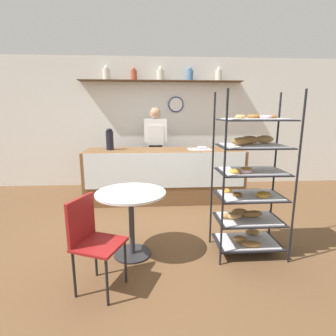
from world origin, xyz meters
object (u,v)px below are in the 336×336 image
at_px(coffee_carafe, 110,139).
at_px(donut_tray_counter, 201,148).
at_px(person_worker, 156,146).
at_px(pastry_rack, 250,184).
at_px(cafe_chair, 91,235).
at_px(cafe_table, 131,208).

bearing_deg(coffee_carafe, donut_tray_counter, -1.41).
xyz_separation_m(person_worker, coffee_carafe, (-0.82, -0.60, 0.20)).
xyz_separation_m(pastry_rack, person_worker, (-0.98, 2.56, 0.10)).
xyz_separation_m(coffee_carafe, donut_tray_counter, (1.62, -0.04, -0.16)).
distance_m(cafe_chair, donut_tray_counter, 2.87).
bearing_deg(pastry_rack, person_worker, 110.99).
bearing_deg(cafe_table, cafe_chair, -120.06).
xyz_separation_m(cafe_chair, donut_tray_counter, (1.44, 2.45, 0.42)).
bearing_deg(cafe_table, person_worker, 82.72).
height_order(coffee_carafe, donut_tray_counter, coffee_carafe).
height_order(cafe_table, coffee_carafe, coffee_carafe).
distance_m(person_worker, cafe_chair, 3.18).
distance_m(pastry_rack, donut_tray_counter, 1.94).
distance_m(pastry_rack, cafe_table, 1.33).
xyz_separation_m(person_worker, donut_tray_counter, (0.80, -0.64, 0.03)).
bearing_deg(pastry_rack, cafe_chair, -161.99).
distance_m(pastry_rack, cafe_chair, 1.73).
bearing_deg(cafe_table, donut_tray_counter, 59.40).
bearing_deg(pastry_rack, cafe_table, 179.03).
bearing_deg(person_worker, coffee_carafe, -143.97).
bearing_deg(coffee_carafe, cafe_chair, -85.95).
distance_m(person_worker, coffee_carafe, 1.03).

